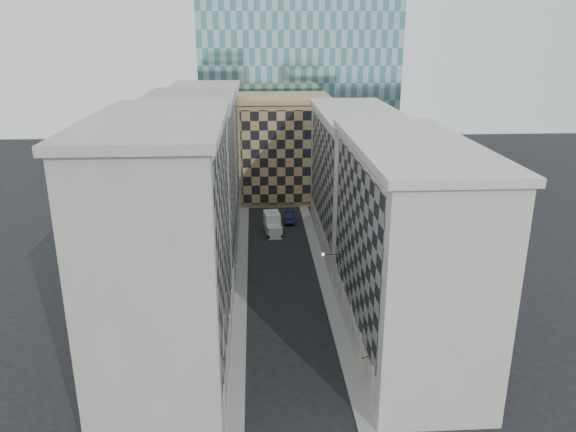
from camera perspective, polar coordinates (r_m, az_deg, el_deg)
name	(u,v)px	position (r m, az deg, el deg)	size (l,w,h in m)	color
sidewalk_west	(241,283)	(70.77, -4.77, -6.82)	(1.50, 100.00, 0.15)	gray
sidewalk_east	(325,281)	(71.25, 3.76, -6.61)	(1.50, 100.00, 0.15)	gray
bldg_left_a	(168,256)	(49.20, -12.14, -3.98)	(10.80, 22.80, 23.70)	#9B958B
bldg_left_b	(193,191)	(70.00, -9.58, 2.55)	(10.80, 22.80, 22.70)	gray
bldg_left_c	(207,156)	(91.37, -8.20, 6.05)	(10.80, 22.80, 21.70)	#9B958B
bldg_right_a	(405,249)	(54.73, 11.79, -3.30)	(10.80, 26.80, 20.70)	#BAB6AA
bldg_right_b	(356,181)	(79.91, 6.88, 3.58)	(10.80, 28.80, 19.70)	#BAB6AA
tan_block	(283,147)	(104.09, -0.49, 6.99)	(16.80, 14.80, 18.80)	#A17D55
church_tower	(269,46)	(116.03, -1.92, 16.90)	(7.20, 7.20, 51.50)	#292420
flagpoles_left	(225,323)	(45.84, -6.43, -10.73)	(0.10, 6.33, 2.33)	gray
bracket_lamp	(325,254)	(63.23, 3.76, -3.92)	(1.98, 0.36, 0.36)	black
box_truck	(273,225)	(87.07, -1.57, -0.88)	(2.85, 5.84, 3.09)	silver
dark_car	(289,217)	(92.21, 0.13, -0.13)	(1.62, 4.64, 1.53)	#0D1433
shop_sign	(362,361)	(48.94, 7.52, -14.40)	(0.73, 0.62, 0.71)	black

